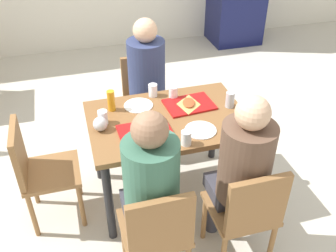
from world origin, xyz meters
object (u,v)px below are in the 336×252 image
pizza_slice_b (189,103)px  plastic_cup_d (173,93)px  chair_near_right (247,211)px  chair_far_side (145,95)px  person_in_red (150,185)px  tray_red_far (189,104)px  paper_plate_near_edge (201,130)px  main_table (168,129)px  chair_left_end (38,168)px  person_far_side (148,78)px  foil_bundle (100,124)px  plastic_cup_a (153,90)px  tray_red_near (145,132)px  paper_plate_center (138,105)px  plastic_cup_b (186,138)px  condiment_bottle (111,101)px  pizza_slice_a (146,128)px  plastic_cup_c (103,117)px  chair_near_left (157,231)px  soda_can (230,100)px  person_in_brown_jacket (242,167)px

pizza_slice_b → plastic_cup_d: (-0.08, 0.14, 0.03)m
chair_near_right → pizza_slice_b: bearing=96.1°
chair_far_side → person_in_red: (-0.29, -1.41, 0.25)m
tray_red_far → paper_plate_near_edge: 0.33m
main_table → chair_near_right: (0.29, -0.78, -0.15)m
chair_left_end → paper_plate_near_edge: (1.13, -0.22, 0.25)m
person_far_side → foil_bundle: bearing=-126.7°
chair_left_end → foil_bundle: 0.56m
chair_near_right → tray_red_far: chair_near_right is taller
tray_red_far → plastic_cup_a: plastic_cup_a is taller
tray_red_near → pizza_slice_b: (0.39, 0.25, 0.02)m
chair_far_side → plastic_cup_d: same height
paper_plate_center → plastic_cup_b: size_ratio=2.20×
plastic_cup_a → condiment_bottle: size_ratio=0.62×
tray_red_near → pizza_slice_a: size_ratio=1.50×
chair_near_right → pizza_slice_a: bearing=126.0°
paper_plate_near_edge → plastic_cup_a: (-0.20, 0.55, 0.05)m
chair_left_end → paper_plate_center: size_ratio=3.82×
tray_red_near → plastic_cup_c: 0.33m
tray_red_near → paper_plate_center: (0.03, 0.35, -0.00)m
chair_left_end → tray_red_far: bearing=5.8°
paper_plate_center → person_in_red: bearing=-97.7°
plastic_cup_d → chair_near_left: bearing=-111.3°
chair_left_end → plastic_cup_a: same height
soda_can → person_far_side: bearing=128.4°
chair_far_side → pizza_slice_a: size_ratio=3.51×
plastic_cup_c → condiment_bottle: size_ratio=0.62×
chair_far_side → tray_red_near: 0.97m
person_in_red → pizza_slice_a: person_in_red is taller
plastic_cup_a → soda_can: soda_can is taller
chair_near_right → paper_plate_near_edge: (-0.12, 0.56, 0.25)m
plastic_cup_d → pizza_slice_b: bearing=-61.6°
person_in_brown_jacket → chair_far_side: bearing=101.5°
tray_red_far → plastic_cup_d: (-0.09, 0.14, 0.04)m
tray_red_near → foil_bundle: bearing=157.7°
chair_near_right → person_in_brown_jacket: size_ratio=0.67×
chair_near_right → foil_bundle: 1.12m
chair_far_side → soda_can: (0.49, -0.76, 0.31)m
chair_left_end → foil_bundle: size_ratio=8.40×
soda_can → person_in_red: bearing=-139.8°
tray_red_far → chair_far_side: bearing=107.0°
chair_near_left → foil_bundle: same height
chair_near_left → chair_near_right: same height
chair_left_end → paper_plate_center: 0.85m
chair_left_end → tray_red_near: (0.76, -0.14, 0.26)m
main_table → person_in_brown_jacket: size_ratio=0.92×
person_in_red → foil_bundle: 0.65m
paper_plate_near_edge → condiment_bottle: 0.70m
pizza_slice_b → plastic_cup_c: 0.66m
paper_plate_near_edge → plastic_cup_b: plastic_cup_b is taller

